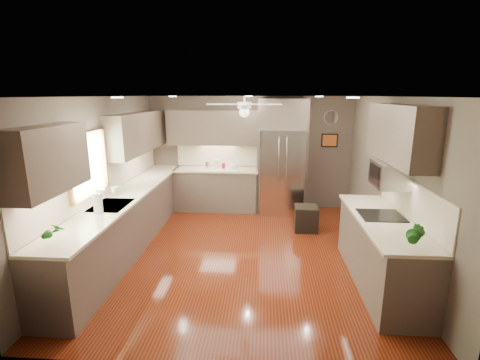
# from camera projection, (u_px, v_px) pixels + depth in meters

# --- Properties ---
(floor) EXTENTS (5.00, 5.00, 0.00)m
(floor) POSITION_uv_depth(u_px,v_px,m) (243.00, 253.00, 5.71)
(floor) COLOR #431409
(floor) RESTS_ON ground
(ceiling) EXTENTS (5.00, 5.00, 0.00)m
(ceiling) POSITION_uv_depth(u_px,v_px,m) (243.00, 97.00, 5.11)
(ceiling) COLOR white
(ceiling) RESTS_ON ground
(wall_back) EXTENTS (4.50, 0.00, 4.50)m
(wall_back) POSITION_uv_depth(u_px,v_px,m) (250.00, 153.00, 7.84)
(wall_back) COLOR brown
(wall_back) RESTS_ON ground
(wall_front) EXTENTS (4.50, 0.00, 4.50)m
(wall_front) POSITION_uv_depth(u_px,v_px,m) (225.00, 247.00, 2.99)
(wall_front) COLOR brown
(wall_front) RESTS_ON ground
(wall_left) EXTENTS (0.00, 5.00, 5.00)m
(wall_left) POSITION_uv_depth(u_px,v_px,m) (103.00, 177.00, 5.57)
(wall_left) COLOR brown
(wall_left) RESTS_ON ground
(wall_right) EXTENTS (0.00, 5.00, 5.00)m
(wall_right) POSITION_uv_depth(u_px,v_px,m) (391.00, 181.00, 5.26)
(wall_right) COLOR brown
(wall_right) RESTS_ON ground
(canister_b) EXTENTS (0.13, 0.13, 0.15)m
(canister_b) POSITION_uv_depth(u_px,v_px,m) (207.00, 165.00, 7.67)
(canister_b) COLOR silver
(canister_b) RESTS_ON back_run
(canister_c) EXTENTS (0.13, 0.13, 0.20)m
(canister_c) POSITION_uv_depth(u_px,v_px,m) (217.00, 164.00, 7.70)
(canister_c) COLOR beige
(canister_c) RESTS_ON back_run
(canister_d) EXTENTS (0.09, 0.09, 0.11)m
(canister_d) POSITION_uv_depth(u_px,v_px,m) (224.00, 166.00, 7.68)
(canister_d) COLOR maroon
(canister_d) RESTS_ON back_run
(soap_bottle) EXTENTS (0.11, 0.11, 0.19)m
(soap_bottle) POSITION_uv_depth(u_px,v_px,m) (116.00, 189.00, 5.64)
(soap_bottle) COLOR white
(soap_bottle) RESTS_ON left_run
(potted_plant_left) EXTENTS (0.17, 0.13, 0.30)m
(potted_plant_left) POSITION_uv_depth(u_px,v_px,m) (53.00, 231.00, 3.75)
(potted_plant_left) COLOR #1D5F1B
(potted_plant_left) RESTS_ON left_run
(potted_plant_right) EXTENTS (0.23, 0.21, 0.34)m
(potted_plant_right) POSITION_uv_depth(u_px,v_px,m) (416.00, 235.00, 3.61)
(potted_plant_right) COLOR #1D5F1B
(potted_plant_right) RESTS_ON right_run
(bowl) EXTENTS (0.22, 0.22, 0.05)m
(bowl) POSITION_uv_depth(u_px,v_px,m) (233.00, 168.00, 7.61)
(bowl) COLOR beige
(bowl) RESTS_ON back_run
(left_run) EXTENTS (0.65, 4.70, 1.45)m
(left_run) POSITION_uv_depth(u_px,v_px,m) (128.00, 219.00, 5.88)
(left_run) COLOR #4B4236
(left_run) RESTS_ON ground
(back_run) EXTENTS (1.85, 0.65, 1.45)m
(back_run) POSITION_uv_depth(u_px,v_px,m) (217.00, 188.00, 7.78)
(back_run) COLOR #4B4236
(back_run) RESTS_ON ground
(uppers) EXTENTS (4.50, 4.70, 0.95)m
(uppers) POSITION_uv_depth(u_px,v_px,m) (203.00, 134.00, 6.00)
(uppers) COLOR #4B4236
(uppers) RESTS_ON wall_left
(window) EXTENTS (0.05, 1.12, 0.92)m
(window) POSITION_uv_depth(u_px,v_px,m) (88.00, 164.00, 5.01)
(window) COLOR #BFF2B2
(window) RESTS_ON wall_left
(sink) EXTENTS (0.50, 0.70, 0.32)m
(sink) POSITION_uv_depth(u_px,v_px,m) (111.00, 207.00, 5.14)
(sink) COLOR silver
(sink) RESTS_ON left_run
(refrigerator) EXTENTS (1.06, 0.75, 2.45)m
(refrigerator) POSITION_uv_depth(u_px,v_px,m) (282.00, 159.00, 7.47)
(refrigerator) COLOR silver
(refrigerator) RESTS_ON ground
(right_run) EXTENTS (0.70, 2.20, 1.45)m
(right_run) POSITION_uv_depth(u_px,v_px,m) (382.00, 250.00, 4.69)
(right_run) COLOR #4B4236
(right_run) RESTS_ON ground
(microwave) EXTENTS (0.43, 0.55, 0.34)m
(microwave) POSITION_uv_depth(u_px,v_px,m) (390.00, 174.00, 4.69)
(microwave) COLOR silver
(microwave) RESTS_ON wall_right
(ceiling_fan) EXTENTS (1.18, 1.18, 0.32)m
(ceiling_fan) POSITION_uv_depth(u_px,v_px,m) (244.00, 107.00, 5.45)
(ceiling_fan) COLOR white
(ceiling_fan) RESTS_ON ceiling
(recessed_lights) EXTENTS (2.84, 3.14, 0.01)m
(recessed_lights) POSITION_uv_depth(u_px,v_px,m) (242.00, 97.00, 5.51)
(recessed_lights) COLOR white
(recessed_lights) RESTS_ON ceiling
(wall_clock) EXTENTS (0.30, 0.03, 0.30)m
(wall_clock) POSITION_uv_depth(u_px,v_px,m) (331.00, 117.00, 7.51)
(wall_clock) COLOR white
(wall_clock) RESTS_ON wall_back
(framed_print) EXTENTS (0.36, 0.03, 0.30)m
(framed_print) POSITION_uv_depth(u_px,v_px,m) (330.00, 140.00, 7.62)
(framed_print) COLOR black
(framed_print) RESTS_ON wall_back
(stool) EXTENTS (0.43, 0.43, 0.49)m
(stool) POSITION_uv_depth(u_px,v_px,m) (306.00, 218.00, 6.61)
(stool) COLOR black
(stool) RESTS_ON ground
(paper_towel) EXTENTS (0.12, 0.12, 0.29)m
(paper_towel) POSITION_uv_depth(u_px,v_px,m) (98.00, 203.00, 4.75)
(paper_towel) COLOR white
(paper_towel) RESTS_ON left_run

